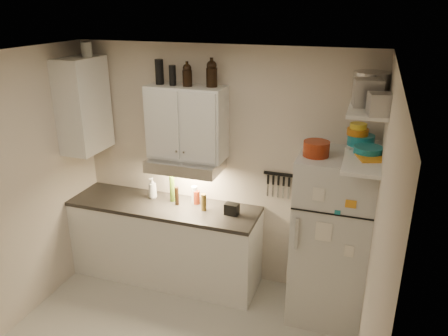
% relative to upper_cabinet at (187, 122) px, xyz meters
% --- Properties ---
extents(ceiling, '(3.20, 3.00, 0.02)m').
position_rel_upper_cabinet_xyz_m(ceiling, '(0.30, -1.33, 0.78)').
color(ceiling, white).
rests_on(ceiling, ground).
extents(back_wall, '(3.20, 0.02, 2.60)m').
position_rel_upper_cabinet_xyz_m(back_wall, '(0.30, 0.18, -0.53)').
color(back_wall, beige).
rests_on(back_wall, ground).
extents(right_wall, '(0.02, 3.00, 2.60)m').
position_rel_upper_cabinet_xyz_m(right_wall, '(1.91, -1.33, -0.53)').
color(right_wall, beige).
rests_on(right_wall, ground).
extents(base_cabinet, '(2.10, 0.60, 0.88)m').
position_rel_upper_cabinet_xyz_m(base_cabinet, '(-0.25, -0.14, -1.39)').
color(base_cabinet, white).
rests_on(base_cabinet, floor).
extents(countertop, '(2.10, 0.62, 0.04)m').
position_rel_upper_cabinet_xyz_m(countertop, '(-0.25, -0.14, -0.93)').
color(countertop, '#2A2724').
rests_on(countertop, base_cabinet).
extents(upper_cabinet, '(0.80, 0.33, 0.75)m').
position_rel_upper_cabinet_xyz_m(upper_cabinet, '(0.00, 0.00, 0.00)').
color(upper_cabinet, white).
rests_on(upper_cabinet, back_wall).
extents(side_cabinet, '(0.33, 0.55, 1.00)m').
position_rel_upper_cabinet_xyz_m(side_cabinet, '(-1.14, -0.14, 0.12)').
color(side_cabinet, white).
rests_on(side_cabinet, left_wall).
extents(range_hood, '(0.76, 0.46, 0.12)m').
position_rel_upper_cabinet_xyz_m(range_hood, '(0.00, -0.06, -0.44)').
color(range_hood, silver).
rests_on(range_hood, back_wall).
extents(fridge, '(0.70, 0.68, 1.70)m').
position_rel_upper_cabinet_xyz_m(fridge, '(1.55, -0.18, -0.98)').
color(fridge, silver).
rests_on(fridge, floor).
extents(shelf_hi, '(0.30, 0.95, 0.03)m').
position_rel_upper_cabinet_xyz_m(shelf_hi, '(1.75, -0.31, 0.38)').
color(shelf_hi, white).
rests_on(shelf_hi, right_wall).
extents(shelf_lo, '(0.30, 0.95, 0.03)m').
position_rel_upper_cabinet_xyz_m(shelf_lo, '(1.75, -0.31, -0.07)').
color(shelf_lo, white).
rests_on(shelf_lo, right_wall).
extents(knife_strip, '(0.42, 0.02, 0.03)m').
position_rel_upper_cabinet_xyz_m(knife_strip, '(1.00, 0.15, -0.51)').
color(knife_strip, black).
rests_on(knife_strip, back_wall).
extents(dutch_oven, '(0.30, 0.30, 0.13)m').
position_rel_upper_cabinet_xyz_m(dutch_oven, '(1.35, -0.26, -0.06)').
color(dutch_oven, maroon).
rests_on(dutch_oven, fridge).
extents(book_stack, '(0.28, 0.31, 0.09)m').
position_rel_upper_cabinet_xyz_m(book_stack, '(1.81, -0.38, -0.08)').
color(book_stack, orange).
rests_on(book_stack, fridge).
extents(spice_jar, '(0.06, 0.06, 0.09)m').
position_rel_upper_cabinet_xyz_m(spice_jar, '(1.62, -0.20, -0.08)').
color(spice_jar, silver).
rests_on(spice_jar, fridge).
extents(stock_pot, '(0.35, 0.35, 0.22)m').
position_rel_upper_cabinet_xyz_m(stock_pot, '(1.74, -0.08, 0.50)').
color(stock_pot, silver).
rests_on(stock_pot, shelf_hi).
extents(tin_a, '(0.24, 0.22, 0.21)m').
position_rel_upper_cabinet_xyz_m(tin_a, '(1.73, -0.43, 0.50)').
color(tin_a, '#AAAAAD').
rests_on(tin_a, shelf_hi).
extents(tin_b, '(0.19, 0.19, 0.16)m').
position_rel_upper_cabinet_xyz_m(tin_b, '(1.82, -0.71, 0.47)').
color(tin_b, '#AAAAAD').
rests_on(tin_b, shelf_hi).
extents(bowl_teal, '(0.24, 0.24, 0.09)m').
position_rel_upper_cabinet_xyz_m(bowl_teal, '(1.72, -0.04, -0.00)').
color(bowl_teal, teal).
rests_on(bowl_teal, shelf_lo).
extents(bowl_orange, '(0.19, 0.19, 0.06)m').
position_rel_upper_cabinet_xyz_m(bowl_orange, '(1.68, -0.05, 0.07)').
color(bowl_orange, '#C96E12').
rests_on(bowl_orange, bowl_teal).
extents(bowl_yellow, '(0.15, 0.15, 0.05)m').
position_rel_upper_cabinet_xyz_m(bowl_yellow, '(1.68, -0.05, 0.13)').
color(bowl_yellow, yellow).
rests_on(bowl_yellow, bowl_orange).
extents(plates, '(0.28, 0.28, 0.06)m').
position_rel_upper_cabinet_xyz_m(plates, '(1.79, -0.27, -0.02)').
color(plates, teal).
rests_on(plates, shelf_lo).
extents(growler_a, '(0.10, 0.10, 0.23)m').
position_rel_upper_cabinet_xyz_m(growler_a, '(0.03, -0.02, 0.49)').
color(growler_a, black).
rests_on(growler_a, upper_cabinet).
extents(growler_b, '(0.13, 0.13, 0.26)m').
position_rel_upper_cabinet_xyz_m(growler_b, '(0.27, 0.03, 0.51)').
color(growler_b, black).
rests_on(growler_b, upper_cabinet).
extents(thermos_a, '(0.07, 0.07, 0.20)m').
position_rel_upper_cabinet_xyz_m(thermos_a, '(-0.13, -0.03, 0.47)').
color(thermos_a, black).
rests_on(thermos_a, upper_cabinet).
extents(thermos_b, '(0.10, 0.10, 0.25)m').
position_rel_upper_cabinet_xyz_m(thermos_b, '(-0.28, -0.00, 0.50)').
color(thermos_b, black).
rests_on(thermos_b, upper_cabinet).
extents(side_jar, '(0.14, 0.14, 0.15)m').
position_rel_upper_cabinet_xyz_m(side_jar, '(-1.08, -0.05, 0.70)').
color(side_jar, silver).
rests_on(side_jar, side_cabinet).
extents(soap_bottle, '(0.13, 0.13, 0.27)m').
position_rel_upper_cabinet_xyz_m(soap_bottle, '(-0.43, -0.02, -0.77)').
color(soap_bottle, white).
rests_on(soap_bottle, countertop).
extents(pepper_mill, '(0.08, 0.08, 0.19)m').
position_rel_upper_cabinet_xyz_m(pepper_mill, '(0.22, -0.12, -0.81)').
color(pepper_mill, brown).
rests_on(pepper_mill, countertop).
extents(oil_bottle, '(0.06, 0.06, 0.29)m').
position_rel_upper_cabinet_xyz_m(oil_bottle, '(-0.19, -0.03, -0.76)').
color(oil_bottle, '#446218').
rests_on(oil_bottle, countertop).
extents(vinegar_bottle, '(0.05, 0.05, 0.21)m').
position_rel_upper_cabinet_xyz_m(vinegar_bottle, '(-0.10, -0.09, -0.80)').
color(vinegar_bottle, black).
rests_on(vinegar_bottle, countertop).
extents(clear_bottle, '(0.07, 0.07, 0.20)m').
position_rel_upper_cabinet_xyz_m(clear_bottle, '(0.06, 0.00, -0.81)').
color(clear_bottle, silver).
rests_on(clear_bottle, countertop).
extents(red_jar, '(0.09, 0.09, 0.15)m').
position_rel_upper_cabinet_xyz_m(red_jar, '(0.09, 0.00, -0.83)').
color(red_jar, maroon).
rests_on(red_jar, countertop).
extents(caddy, '(0.15, 0.11, 0.12)m').
position_rel_upper_cabinet_xyz_m(caddy, '(0.53, -0.12, -0.84)').
color(caddy, black).
rests_on(caddy, countertop).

